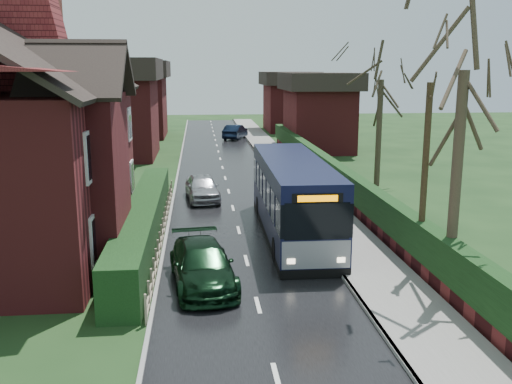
{
  "coord_description": "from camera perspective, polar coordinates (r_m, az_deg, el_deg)",
  "views": [
    {
      "loc": [
        -1.63,
        -17.57,
        6.81
      ],
      "look_at": [
        0.7,
        5.47,
        1.8
      ],
      "focal_mm": 40.0,
      "sensor_mm": 36.0,
      "label": 1
    }
  ],
  "objects": [
    {
      "name": "ground",
      "position": [
        18.91,
        -0.45,
        -8.9
      ],
      "size": [
        140.0,
        140.0,
        0.0
      ],
      "primitive_type": "plane",
      "color": "#27471E",
      "rests_on": "ground"
    },
    {
      "name": "car_distant",
      "position": [
        56.8,
        -2.09,
        6.04
      ],
      "size": [
        2.83,
        4.56,
        1.42
      ],
      "primitive_type": "imported",
      "rotation": [
        0.0,
        0.0,
        2.81
      ],
      "color": "black",
      "rests_on": "ground"
    },
    {
      "name": "kerb_right",
      "position": [
        28.76,
        3.75,
        -1.37
      ],
      "size": [
        0.12,
        100.0,
        0.14
      ],
      "primitive_type": "cube",
      "color": "gray",
      "rests_on": "ground"
    },
    {
      "name": "tree_right_far",
      "position": [
        34.03,
        12.45,
        11.64
      ],
      "size": [
        4.6,
        4.6,
        8.88
      ],
      "color": "#332A1E",
      "rests_on": "ground"
    },
    {
      "name": "kerb_left",
      "position": [
        28.42,
        -8.47,
        -1.69
      ],
      "size": [
        0.12,
        100.0,
        0.1
      ],
      "primitive_type": "cube",
      "color": "gray",
      "rests_on": "ground"
    },
    {
      "name": "telegraph_pole",
      "position": [
        19.71,
        16.49,
        1.25
      ],
      "size": [
        0.28,
        0.81,
        6.39
      ],
      "rotation": [
        0.0,
        0.0,
        -0.26
      ],
      "color": "#322516",
      "rests_on": "ground"
    },
    {
      "name": "pavement",
      "position": [
        28.98,
        6.09,
        -1.31
      ],
      "size": [
        2.5,
        100.0,
        0.14
      ],
      "primitive_type": "cube",
      "color": "slate",
      "rests_on": "ground"
    },
    {
      "name": "brick_house",
      "position": [
        23.57,
        -23.39,
        5.28
      ],
      "size": [
        9.3,
        14.6,
        10.3
      ],
      "color": "maroon",
      "rests_on": "ground"
    },
    {
      "name": "right_wall_hedge",
      "position": [
        29.13,
        9.12,
        0.59
      ],
      "size": [
        0.6,
        50.0,
        1.8
      ],
      "color": "maroon",
      "rests_on": "ground"
    },
    {
      "name": "front_hedge",
      "position": [
        23.46,
        -11.14,
        -2.87
      ],
      "size": [
        1.2,
        16.0,
        1.6
      ],
      "primitive_type": "cube",
      "color": "black",
      "rests_on": "ground"
    },
    {
      "name": "tree_right_near",
      "position": [
        17.74,
        20.23,
        12.87
      ],
      "size": [
        4.49,
        4.49,
        9.69
      ],
      "color": "#3E3125",
      "rests_on": "ground"
    },
    {
      "name": "picket_fence",
      "position": [
        23.5,
        -9.28,
        -3.66
      ],
      "size": [
        0.1,
        16.0,
        0.9
      ],
      "primitive_type": null,
      "color": "gray",
      "rests_on": "ground"
    },
    {
      "name": "bus_stop_sign",
      "position": [
        24.52,
        5.7,
        0.97
      ],
      "size": [
        0.19,
        0.47,
        3.12
      ],
      "rotation": [
        0.0,
        0.0,
        0.26
      ],
      "color": "slate",
      "rests_on": "ground"
    },
    {
      "name": "bus",
      "position": [
        23.58,
        3.72,
        -0.64
      ],
      "size": [
        2.55,
        10.52,
        3.18
      ],
      "rotation": [
        0.0,
        0.0,
        -0.01
      ],
      "color": "black",
      "rests_on": "ground"
    },
    {
      "name": "car_green",
      "position": [
        18.45,
        -5.39,
        -7.28
      ],
      "size": [
        2.4,
        4.81,
        1.34
      ],
      "primitive_type": "imported",
      "rotation": [
        0.0,
        0.0,
        0.12
      ],
      "color": "black",
      "rests_on": "ground"
    },
    {
      "name": "car_silver",
      "position": [
        30.2,
        -5.41,
        0.44
      ],
      "size": [
        2.03,
        4.15,
        1.36
      ],
      "primitive_type": "imported",
      "rotation": [
        0.0,
        0.0,
        0.11
      ],
      "color": "#B6B5BB",
      "rests_on": "ground"
    },
    {
      "name": "road",
      "position": [
        28.44,
        -2.32,
        -1.63
      ],
      "size": [
        6.0,
        100.0,
        0.02
      ],
      "primitive_type": "cube",
      "color": "black",
      "rests_on": "ground"
    },
    {
      "name": "tree_house_side",
      "position": [
        33.9,
        -22.01,
        11.8
      ],
      "size": [
        4.17,
        4.17,
        9.47
      ],
      "color": "#31261D",
      "rests_on": "ground"
    }
  ]
}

